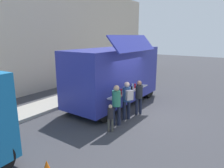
# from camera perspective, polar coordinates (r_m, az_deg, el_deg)

# --- Properties ---
(ground_plane) EXTENTS (60.00, 60.00, 0.00)m
(ground_plane) POSITION_cam_1_polar(r_m,az_deg,el_deg) (9.75, 8.16, -8.15)
(ground_plane) COLOR #38383D
(curb_strip) EXTENTS (28.00, 1.60, 0.15)m
(curb_strip) POSITION_cam_1_polar(r_m,az_deg,el_deg) (10.15, -25.19, -8.01)
(curb_strip) COLOR #9E998E
(curb_strip) RESTS_ON ground
(food_truck_main) EXTENTS (5.73, 2.90, 3.58)m
(food_truck_main) POSITION_cam_1_polar(r_m,az_deg,el_deg) (10.55, 0.74, 2.66)
(food_truck_main) COLOR #2C3297
(food_truck_main) RESTS_ON ground
(trash_bin) EXTENTS (0.60, 0.60, 0.95)m
(trash_bin) POSITION_cam_1_polar(r_m,az_deg,el_deg) (15.15, 1.37, 1.62)
(trash_bin) COLOR #2C5F37
(trash_bin) RESTS_ON ground
(customer_front_ordering) EXTENTS (0.32, 0.32, 1.59)m
(customer_front_ordering) POSITION_cam_1_polar(r_m,az_deg,el_deg) (9.37, 7.53, -2.89)
(customer_front_ordering) COLOR #1F253B
(customer_front_ordering) RESTS_ON ground
(customer_mid_with_backpack) EXTENTS (0.48, 0.54, 1.67)m
(customer_mid_with_backpack) POSITION_cam_1_polar(r_m,az_deg,el_deg) (8.69, 4.23, -3.62)
(customer_mid_with_backpack) COLOR #1D233B
(customer_mid_with_backpack) RESTS_ON ground
(customer_rear_waiting) EXTENTS (0.34, 0.34, 1.67)m
(customer_rear_waiting) POSITION_cam_1_polar(r_m,az_deg,el_deg) (8.15, 1.22, -4.94)
(customer_rear_waiting) COLOR #1E233A
(customer_rear_waiting) RESTS_ON ground
(child_near_queue) EXTENTS (0.22, 0.22, 1.07)m
(child_near_queue) POSITION_cam_1_polar(r_m,az_deg,el_deg) (7.72, -0.44, -8.81)
(child_near_queue) COLOR #4C4A40
(child_near_queue) RESTS_ON ground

